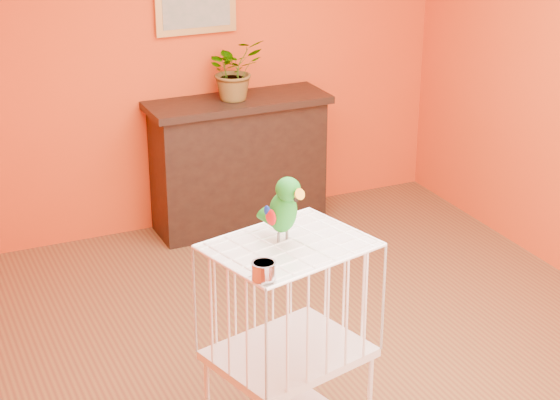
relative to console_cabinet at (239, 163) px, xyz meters
name	(u,v)px	position (x,y,z in m)	size (l,w,h in m)	color
ground	(330,355)	(-0.23, -2.01, -0.52)	(4.50, 4.50, 0.00)	brown
room_shell	(336,100)	(-0.23, -2.01, 1.07)	(4.50, 4.50, 4.50)	#D64214
console_cabinet	(239,163)	(0.00, 0.00, 0.00)	(1.39, 0.50, 1.03)	black
potted_plant	(233,75)	(-0.02, 0.04, 0.69)	(0.41, 0.46, 0.36)	#26722D
framed_picture	(196,0)	(-0.23, 0.21, 1.23)	(0.62, 0.04, 0.50)	#BC8E43
birdcage	(289,343)	(-0.81, -2.67, 0.07)	(0.84, 0.72, 1.12)	white
feed_cup	(264,270)	(-1.06, -2.95, 0.65)	(0.11, 0.11, 0.08)	silver
parrot	(283,208)	(-0.82, -2.61, 0.77)	(0.18, 0.30, 0.33)	#59544C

